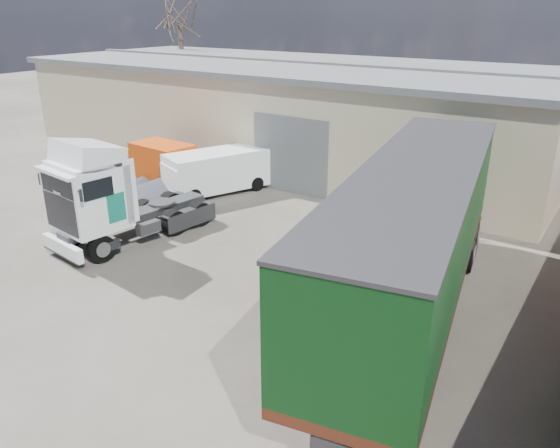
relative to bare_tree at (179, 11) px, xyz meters
The scene contains 8 objects.
ground 28.05m from the bare_tree, 48.01° to the right, with size 120.00×120.00×0.00m, color #2C2823.
warehouse 13.70m from the bare_tree, 18.45° to the right, with size 30.60×12.60×5.42m.
bare_tree is the anchor object (origin of this frame).
tractor_unit 24.15m from the bare_tree, 53.60° to the right, with size 3.07×6.36×4.09m.
box_trailer 30.79m from the bare_tree, 35.19° to the right, with size 5.15×13.64×4.44m.
panel_van 19.02m from the bare_tree, 42.83° to the right, with size 3.62×5.14×1.95m.
orange_skip 17.36m from the bare_tree, 50.92° to the right, with size 3.38×2.30×2.00m.
gravel_heap 19.06m from the bare_tree, 50.22° to the right, with size 5.85×5.47×0.90m.
Camera 1 is at (11.31, -10.79, 8.23)m, focal length 35.00 mm.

